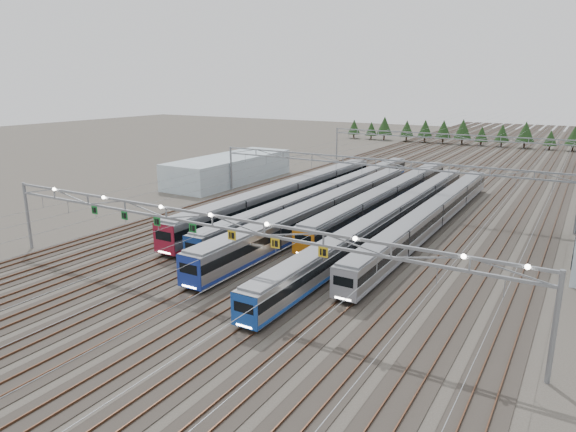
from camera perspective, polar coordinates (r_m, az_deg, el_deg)
The scene contains 13 objects.
ground at distance 49.03m, azimuth -8.09°, elevation -8.77°, with size 400.00×400.00×0.00m, color #47423A.
track_bed at distance 138.93m, azimuth 18.69°, elevation 6.54°, with size 54.00×260.00×5.42m.
train_a at distance 80.19m, azimuth 0.14°, elevation 2.40°, with size 3.14×55.34×4.10m.
train_b at distance 82.85m, azimuth 4.73°, elevation 2.49°, with size 2.60×66.94×3.38m.
train_c at distance 71.32m, azimuth 4.11°, elevation 0.66°, with size 2.89×56.48×3.76m.
train_d at distance 81.32m, azimuth 11.09°, elevation 2.13°, with size 2.81×54.89×3.65m.
train_e at distance 69.46m, azimuth 11.36°, elevation -0.18°, with size 2.55×67.34×3.32m.
train_f at distance 71.89m, azimuth 15.81°, elevation 0.10°, with size 2.64×57.80×3.44m.
gantry_near at distance 46.61m, azimuth -8.54°, elevation -0.79°, with size 56.36×0.61×8.08m.
gantry_mid at distance 81.10m, azimuth 9.70°, elevation 5.27°, with size 56.36×0.36×8.00m.
gantry_far at distance 123.82m, azimuth 17.36°, elevation 8.02°, with size 56.36×0.36×8.00m.
west_shed at distance 103.57m, azimuth -6.48°, elevation 5.23°, with size 10.00×30.00×4.98m, color #A7BCC8.
treeline at distance 171.26m, azimuth 20.92°, elevation 8.69°, with size 93.80×5.60×7.02m.
Camera 1 is at (28.58, -34.77, 19.43)m, focal length 32.00 mm.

